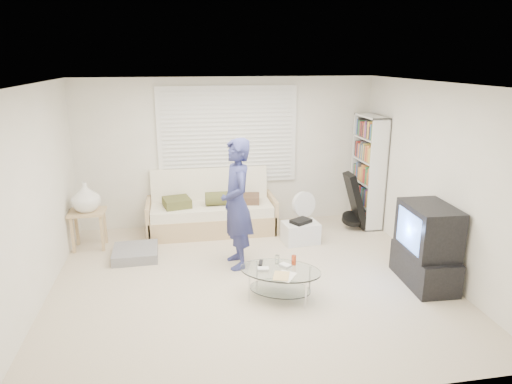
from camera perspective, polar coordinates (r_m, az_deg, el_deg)
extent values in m
plane|color=#BDAF93|center=(6.06, -0.81, -10.98)|extent=(5.00, 5.00, 0.00)
cube|color=silver|center=(7.77, -3.53, 4.95)|extent=(5.00, 0.02, 2.50)
cube|color=silver|center=(3.53, 5.06, -9.46)|extent=(5.00, 0.02, 2.50)
cube|color=silver|center=(5.77, -26.17, -0.78)|extent=(0.02, 4.50, 2.50)
cube|color=silver|center=(6.47, 21.56, 1.48)|extent=(0.02, 4.50, 2.50)
cube|color=white|center=(5.39, -0.92, 13.34)|extent=(5.00, 4.50, 0.02)
cube|color=white|center=(7.68, -3.54, 7.10)|extent=(2.32, 0.06, 1.62)
cube|color=black|center=(7.67, -3.53, 7.08)|extent=(2.20, 0.01, 1.50)
cube|color=silver|center=(7.65, -3.50, 7.05)|extent=(2.16, 0.04, 1.50)
cube|color=silver|center=(7.66, -3.52, 7.08)|extent=(2.32, 0.08, 1.62)
cube|color=tan|center=(7.63, -5.52, -3.80)|extent=(2.03, 0.81, 0.33)
cube|color=beige|center=(7.53, -5.56, -2.11)|extent=(1.95, 0.75, 0.16)
cube|color=beige|center=(7.77, -5.83, 0.82)|extent=(1.95, 0.23, 0.62)
cube|color=tan|center=(7.59, -13.22, -3.32)|extent=(0.06, 0.81, 0.57)
cube|color=tan|center=(7.73, 1.99, -2.51)|extent=(0.06, 0.81, 0.57)
cube|color=#495427|center=(7.44, -9.86, -1.29)|extent=(0.48, 0.48, 0.14)
cylinder|color=#495427|center=(7.43, -4.39, -0.78)|extent=(0.51, 0.22, 0.22)
cube|color=#4C3A26|center=(7.55, -0.98, -0.84)|extent=(0.42, 0.42, 0.12)
cube|color=slate|center=(6.90, -14.82, -7.37)|extent=(0.64, 0.64, 0.14)
cube|color=tan|center=(7.27, -20.35, -2.37)|extent=(0.52, 0.42, 0.04)
cube|color=tan|center=(7.27, -21.95, -5.02)|extent=(0.04, 0.04, 0.56)
cube|color=tan|center=(7.19, -18.69, -4.91)|extent=(0.04, 0.04, 0.56)
cube|color=tan|center=(7.55, -21.50, -4.17)|extent=(0.04, 0.04, 0.56)
cube|color=tan|center=(7.48, -18.35, -4.05)|extent=(0.04, 0.04, 0.56)
imported|color=white|center=(7.20, -20.54, -0.56)|extent=(0.42, 0.42, 0.44)
cube|color=white|center=(7.97, 13.85, 2.52)|extent=(0.30, 0.79, 1.88)
cube|color=black|center=(7.78, 12.33, -1.05)|extent=(0.39, 0.35, 0.95)
cylinder|color=black|center=(7.87, 11.94, -3.29)|extent=(0.35, 0.36, 0.19)
cylinder|color=white|center=(7.66, 5.90, -4.89)|extent=(0.29, 0.29, 0.03)
cylinder|color=white|center=(7.60, 5.94, -3.61)|extent=(0.04, 0.04, 0.36)
cylinder|color=white|center=(7.50, 6.01, -1.47)|extent=(0.44, 0.27, 0.43)
cylinder|color=white|center=(7.50, 6.01, -1.47)|extent=(0.13, 0.10, 0.11)
cube|color=white|center=(7.20, 5.59, -5.06)|extent=(0.58, 0.43, 0.32)
cube|color=black|center=(7.14, 5.63, -3.64)|extent=(0.37, 0.34, 0.05)
cube|color=black|center=(6.30, 20.29, -8.81)|extent=(0.55, 0.98, 0.43)
cube|color=black|center=(6.11, 20.77, -4.36)|extent=(0.57, 0.82, 0.62)
cube|color=#6191EF|center=(5.99, 18.60, -4.54)|extent=(0.05, 0.62, 0.47)
ellipsoid|color=silver|center=(5.53, 3.06, -9.76)|extent=(1.14, 0.96, 0.02)
ellipsoid|color=silver|center=(5.64, 3.02, -12.02)|extent=(0.87, 0.73, 0.01)
cylinder|color=silver|center=(5.51, -0.87, -12.02)|extent=(0.03, 0.03, 0.34)
cylinder|color=silver|center=(5.40, 6.23, -12.76)|extent=(0.03, 0.03, 0.34)
cylinder|color=silver|center=(5.84, 0.10, -10.26)|extent=(0.03, 0.03, 0.34)
cylinder|color=silver|center=(5.74, 6.75, -10.90)|extent=(0.03, 0.03, 0.34)
cube|color=white|center=(5.49, 0.90, -9.63)|extent=(0.14, 0.11, 0.04)
cube|color=white|center=(5.59, 3.68, -9.17)|extent=(0.15, 0.16, 0.04)
cylinder|color=silver|center=(5.65, 2.66, -8.42)|extent=(0.06, 0.06, 0.11)
cylinder|color=#C34725|center=(5.63, 4.74, -8.48)|extent=(0.06, 0.06, 0.12)
cube|color=black|center=(5.66, 0.59, -8.85)|extent=(0.08, 0.16, 0.02)
cube|color=white|center=(5.37, 3.68, -10.46)|extent=(0.31, 0.33, 0.01)
cube|color=tan|center=(5.35, 3.17, -10.42)|extent=(0.24, 0.28, 0.01)
imported|color=navy|center=(6.16, -2.44, -1.52)|extent=(0.50, 0.69, 1.79)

